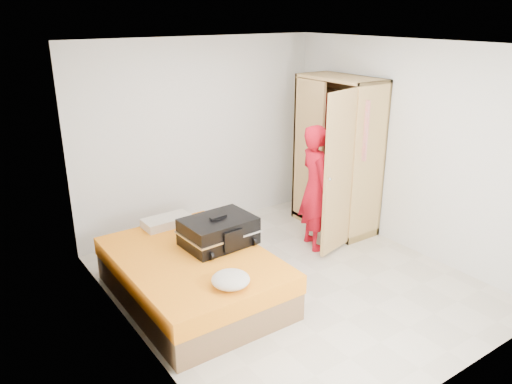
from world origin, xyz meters
TOP-DOWN VIEW (x-y plane):
  - room at (0.00, 0.00)m, footprint 4.00×4.02m
  - bed at (-1.05, 0.35)m, footprint 1.42×2.02m
  - wardrobe at (1.45, 0.85)m, footprint 1.16×1.32m
  - person at (0.83, 0.57)m, footprint 0.53×0.67m
  - suitcase at (-0.68, 0.42)m, footprint 0.79×0.61m
  - round_cushion at (-1.05, -0.40)m, footprint 0.36×0.36m
  - pillow at (-0.93, 1.20)m, footprint 0.57×0.30m

SIDE VIEW (x-z plane):
  - bed at x=-1.05m, z-range 0.00..0.50m
  - pillow at x=-0.93m, z-range 0.50..0.60m
  - round_cushion at x=-1.05m, z-range 0.50..0.64m
  - suitcase at x=-0.68m, z-range 0.48..0.81m
  - person at x=0.83m, z-range 0.00..1.61m
  - wardrobe at x=1.45m, z-range -0.05..2.05m
  - room at x=0.00m, z-range 0.00..2.60m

